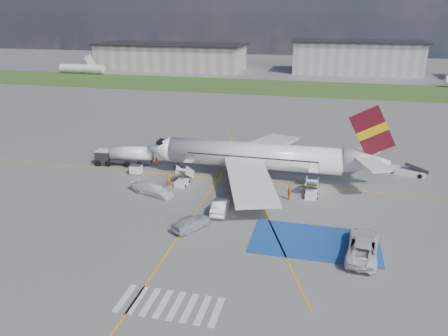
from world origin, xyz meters
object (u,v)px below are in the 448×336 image
at_px(belt_loader, 407,172).
at_px(car_silver_b, 220,206).
at_px(fuel_tanker, 125,157).
at_px(van_white_b, 153,188).
at_px(airliner, 263,156).
at_px(van_white_a, 363,243).
at_px(gpu_cart, 136,170).
at_px(car_silver_a, 191,222).

distance_m(belt_loader, car_silver_b, 31.84).
bearing_deg(fuel_tanker, van_white_b, -57.88).
bearing_deg(belt_loader, car_silver_b, -123.98).
bearing_deg(car_silver_b, fuel_tanker, -40.46).
distance_m(airliner, van_white_a, 23.68).
distance_m(airliner, car_silver_b, 13.92).
xyz_separation_m(belt_loader, van_white_a, (-8.11, -25.91, 0.81)).
bearing_deg(gpu_cart, fuel_tanker, 128.60).
bearing_deg(car_silver_b, car_silver_a, 61.33).
bearing_deg(van_white_b, gpu_cart, 58.22).
bearing_deg(belt_loader, gpu_cart, -149.09).
height_order(airliner, van_white_a, airliner).
bearing_deg(gpu_cart, van_white_a, -31.97).
xyz_separation_m(airliner, gpu_cart, (-19.33, -3.12, -2.71)).
height_order(fuel_tanker, car_silver_b, fuel_tanker).
relative_size(fuel_tanker, car_silver_a, 1.88).
bearing_deg(car_silver_a, gpu_cart, -17.09).
bearing_deg(van_white_b, van_white_a, -90.39).
bearing_deg(car_silver_b, van_white_a, 154.83).
xyz_separation_m(car_silver_b, van_white_a, (16.84, -6.14, 0.39)).
relative_size(gpu_cart, belt_loader, 0.32).
xyz_separation_m(belt_loader, van_white_b, (-35.39, -16.33, 0.54)).
bearing_deg(airliner, gpu_cart, -170.84).
height_order(van_white_a, van_white_b, van_white_a).
distance_m(gpu_cart, car_silver_a, 20.43).
height_order(belt_loader, van_white_b, van_white_b).
bearing_deg(car_silver_a, van_white_a, -152.64).
bearing_deg(van_white_a, airliner, -48.63).
xyz_separation_m(fuel_tanker, van_white_b, (9.03, -10.36, -0.34)).
xyz_separation_m(airliner, belt_loader, (21.53, 6.52, -2.96)).
bearing_deg(car_silver_b, gpu_cart, -37.62).
distance_m(van_white_a, van_white_b, 28.91).
xyz_separation_m(gpu_cart, car_silver_b, (15.90, -10.13, 0.18)).
xyz_separation_m(car_silver_a, van_white_b, (-8.25, 8.45, 0.12)).
height_order(fuel_tanker, gpu_cart, fuel_tanker).
distance_m(gpu_cart, van_white_b, 8.65).
bearing_deg(belt_loader, van_white_b, -137.59).
bearing_deg(belt_loader, van_white_a, -89.75).
xyz_separation_m(airliner, car_silver_a, (-5.61, -18.26, -2.54)).
distance_m(car_silver_a, car_silver_b, 5.47).
relative_size(car_silver_a, van_white_b, 1.01).
height_order(airliner, car_silver_a, airliner).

